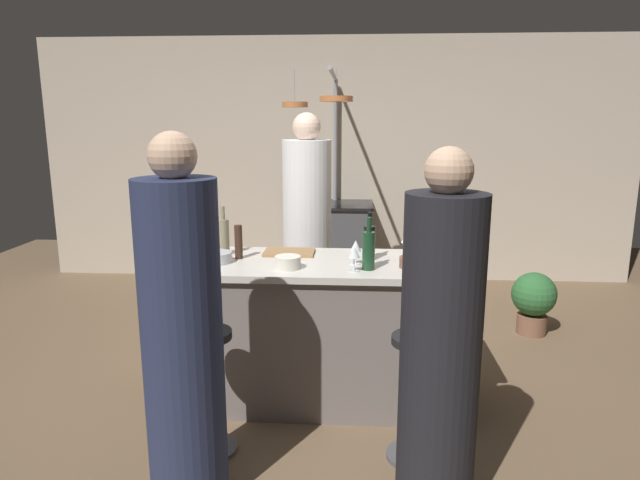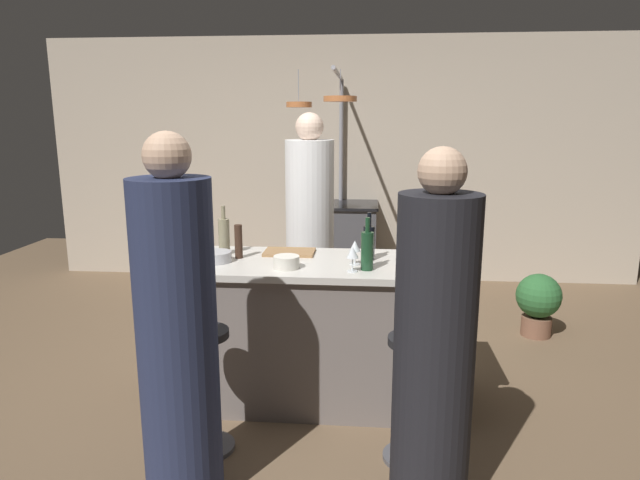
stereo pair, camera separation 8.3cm
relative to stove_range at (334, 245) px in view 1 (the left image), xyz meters
The scene contains 22 objects.
ground_plane 2.49m from the stove_range, 90.00° to the right, with size 9.00×9.00×0.00m, color brown.
back_wall 0.94m from the stove_range, 90.00° to the left, with size 6.40×0.16×2.60m, color #BCAD99.
kitchen_island 2.45m from the stove_range, 90.00° to the right, with size 1.80×0.72×0.90m.
stove_range is the anchor object (origin of this frame).
chef 1.48m from the stove_range, 96.35° to the right, with size 0.38×0.38×1.80m.
bar_stool_right 3.12m from the stove_range, 80.04° to the right, with size 0.28×0.28×0.68m.
guest_right 3.52m from the stove_range, 80.29° to the right, with size 0.35×0.35×1.64m.
bar_stool_left 3.12m from the stove_range, 99.90° to the right, with size 0.28×0.28×0.68m.
guest_left 3.50m from the stove_range, 98.93° to the right, with size 0.36×0.36×1.70m.
overhead_pot_rack 1.27m from the stove_range, 95.32° to the right, with size 0.60×1.37×2.17m.
potted_plant 2.11m from the stove_range, 36.36° to the right, with size 0.36×0.36×0.52m.
cutting_board 2.32m from the stove_range, 95.06° to the right, with size 0.32×0.22×0.02m, color #997047.
pepper_mill 2.52m from the stove_range, 101.63° to the right, with size 0.05×0.05×0.21m, color #382319.
wine_bottle_green 2.70m from the stove_range, 83.51° to the right, with size 0.07×0.07×0.30m.
wine_bottle_white 2.47m from the stove_range, 104.76° to the right, with size 0.07×0.07×0.31m.
wine_bottle_dark 2.47m from the stove_range, 82.67° to the right, with size 0.07×0.07×0.29m.
wine_glass_near_left_guest 2.58m from the stove_range, 84.87° to the right, with size 0.07×0.07×0.15m.
wine_glass_near_right_guest 2.38m from the stove_range, 76.40° to the right, with size 0.07×0.07×0.15m.
wine_glass_by_chef 2.73m from the stove_range, 85.36° to the right, with size 0.07×0.07×0.15m.
mixing_bowl_wooden 2.66m from the stove_range, 77.79° to the right, with size 0.15×0.15×0.06m, color brown.
mixing_bowl_ceramic 2.68m from the stove_range, 93.62° to the right, with size 0.15×0.15×0.07m, color silver.
mixing_bowl_steel 2.63m from the stove_range, 103.72° to the right, with size 0.19×0.19×0.06m, color #B7B7BC.
Camera 1 is at (0.22, -3.26, 1.74)m, focal length 31.19 mm.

